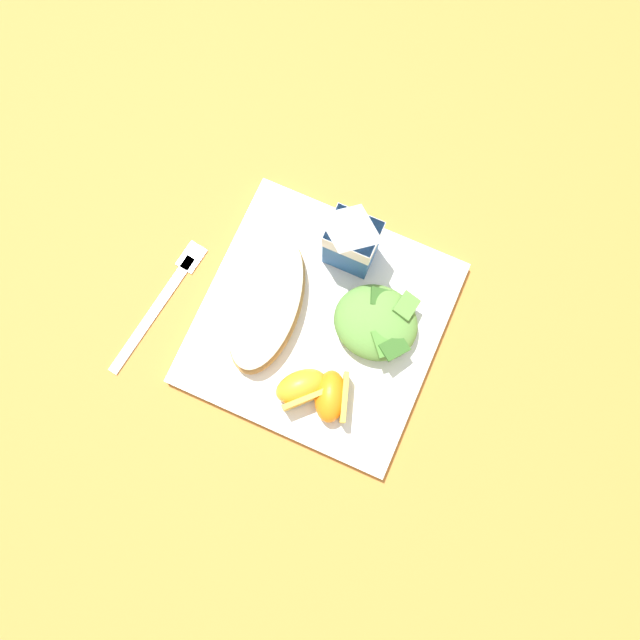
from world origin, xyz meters
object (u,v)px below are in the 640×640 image
object	(u,v)px
white_plate	(320,323)
metal_fork	(164,296)
milk_carton	(349,238)
cheesy_pizza_bread	(267,305)
orange_wedge_middle	(332,396)
orange_wedge_front	(301,388)
green_salad_pile	(376,322)

from	to	relation	value
white_plate	metal_fork	world-z (taller)	white_plate
milk_carton	cheesy_pizza_bread	bearing A→B (deg)	-120.48
metal_fork	cheesy_pizza_bread	bearing A→B (deg)	16.19
white_plate	orange_wedge_middle	bearing A→B (deg)	-57.73
white_plate	metal_fork	size ratio (longest dim) A/B	1.48
orange_wedge_front	metal_fork	bearing A→B (deg)	169.85
white_plate	milk_carton	world-z (taller)	milk_carton
orange_wedge_front	orange_wedge_middle	xyz separation A→B (m)	(0.04, 0.00, 0.00)
metal_fork	orange_wedge_front	bearing A→B (deg)	-10.15
white_plate	cheesy_pizza_bread	bearing A→B (deg)	-171.24
cheesy_pizza_bread	orange_wedge_front	size ratio (longest dim) A/B	2.63
green_salad_pile	metal_fork	xyz separation A→B (m)	(-0.25, -0.07, -0.03)
cheesy_pizza_bread	orange_wedge_front	distance (m)	0.11
green_salad_pile	orange_wedge_front	distance (m)	0.12
white_plate	milk_carton	bearing A→B (deg)	92.73
orange_wedge_middle	metal_fork	distance (m)	0.24
cheesy_pizza_bread	orange_wedge_middle	bearing A→B (deg)	-31.01
orange_wedge_middle	cheesy_pizza_bread	bearing A→B (deg)	148.99
green_salad_pile	orange_wedge_middle	xyz separation A→B (m)	(-0.01, -0.10, -0.00)
green_salad_pile	milk_carton	size ratio (longest dim) A/B	0.91
milk_carton	orange_wedge_front	bearing A→B (deg)	-84.24
white_plate	green_salad_pile	world-z (taller)	green_salad_pile
white_plate	orange_wedge_front	xyz separation A→B (m)	(0.01, -0.08, 0.03)
white_plate	cheesy_pizza_bread	world-z (taller)	cheesy_pizza_bread
orange_wedge_middle	metal_fork	bearing A→B (deg)	172.49
white_plate	orange_wedge_front	size ratio (longest dim) A/B	4.12
green_salad_pile	milk_carton	xyz separation A→B (m)	(-0.07, 0.07, 0.04)
orange_wedge_middle	orange_wedge_front	bearing A→B (deg)	-172.29
orange_wedge_front	metal_fork	xyz separation A→B (m)	(-0.20, 0.04, -0.03)
white_plate	orange_wedge_front	distance (m)	0.09
orange_wedge_front	orange_wedge_middle	size ratio (longest dim) A/B	0.99
cheesy_pizza_bread	orange_wedge_front	world-z (taller)	orange_wedge_front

